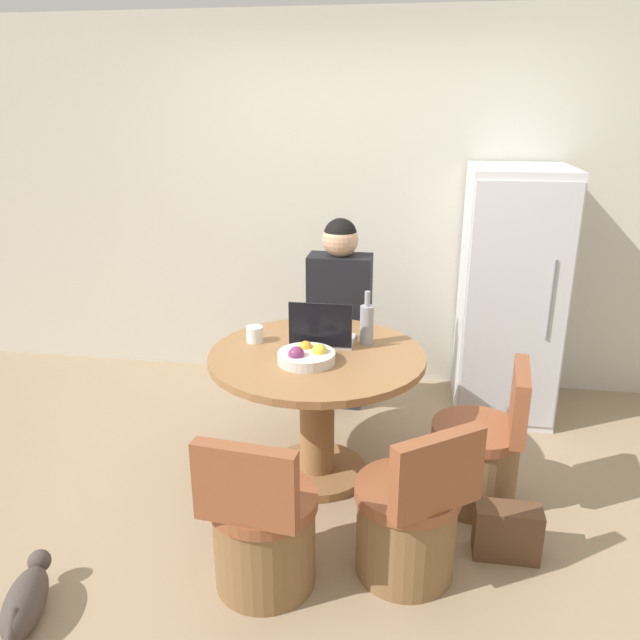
{
  "coord_description": "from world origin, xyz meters",
  "views": [
    {
      "loc": [
        0.43,
        -2.77,
        2.0
      ],
      "look_at": [
        -0.07,
        0.35,
        0.9
      ],
      "focal_mm": 35.0,
      "sensor_mm": 36.0,
      "label": 1
    }
  ],
  "objects_px": {
    "refrigerator": "(509,294)",
    "dining_table": "(317,392)",
    "cat": "(26,600)",
    "chair_near_right_corner": "(409,523)",
    "chair_right_side": "(479,457)",
    "handbag": "(507,532)",
    "fruit_bowl": "(306,356)",
    "chair_near_camera": "(263,533)",
    "bottle": "(367,323)",
    "person_seated": "(340,308)",
    "laptop": "(322,334)"
  },
  "relations": [
    {
      "from": "chair_near_right_corner",
      "to": "person_seated",
      "type": "distance_m",
      "value": 1.65
    },
    {
      "from": "chair_right_side",
      "to": "fruit_bowl",
      "type": "relative_size",
      "value": 2.63
    },
    {
      "from": "person_seated",
      "to": "handbag",
      "type": "relative_size",
      "value": 4.45
    },
    {
      "from": "dining_table",
      "to": "handbag",
      "type": "bearing_deg",
      "value": -28.03
    },
    {
      "from": "dining_table",
      "to": "bottle",
      "type": "height_order",
      "value": "bottle"
    },
    {
      "from": "bottle",
      "to": "handbag",
      "type": "xyz_separation_m",
      "value": [
        0.73,
        -0.7,
        -0.74
      ]
    },
    {
      "from": "chair_near_right_corner",
      "to": "bottle",
      "type": "height_order",
      "value": "bottle"
    },
    {
      "from": "person_seated",
      "to": "fruit_bowl",
      "type": "xyz_separation_m",
      "value": [
        -0.05,
        -0.93,
        0.04
      ]
    },
    {
      "from": "bottle",
      "to": "cat",
      "type": "relative_size",
      "value": 0.6
    },
    {
      "from": "chair_near_camera",
      "to": "person_seated",
      "type": "bearing_deg",
      "value": -87.88
    },
    {
      "from": "person_seated",
      "to": "laptop",
      "type": "height_order",
      "value": "person_seated"
    },
    {
      "from": "refrigerator",
      "to": "dining_table",
      "type": "distance_m",
      "value": 1.55
    },
    {
      "from": "cat",
      "to": "handbag",
      "type": "xyz_separation_m",
      "value": [
        1.98,
        0.7,
        0.04
      ]
    },
    {
      "from": "chair_near_right_corner",
      "to": "person_seated",
      "type": "xyz_separation_m",
      "value": [
        -0.5,
        1.5,
        0.48
      ]
    },
    {
      "from": "fruit_bowl",
      "to": "cat",
      "type": "relative_size",
      "value": 0.6
    },
    {
      "from": "refrigerator",
      "to": "laptop",
      "type": "bearing_deg",
      "value": -140.34
    },
    {
      "from": "fruit_bowl",
      "to": "chair_near_right_corner",
      "type": "bearing_deg",
      "value": -45.58
    },
    {
      "from": "chair_near_camera",
      "to": "fruit_bowl",
      "type": "relative_size",
      "value": 2.63
    },
    {
      "from": "cat",
      "to": "chair_near_right_corner",
      "type": "bearing_deg",
      "value": -87.45
    },
    {
      "from": "chair_near_camera",
      "to": "cat",
      "type": "height_order",
      "value": "chair_near_camera"
    },
    {
      "from": "chair_right_side",
      "to": "chair_near_right_corner",
      "type": "relative_size",
      "value": 1.0
    },
    {
      "from": "refrigerator",
      "to": "fruit_bowl",
      "type": "height_order",
      "value": "refrigerator"
    },
    {
      "from": "dining_table",
      "to": "handbag",
      "type": "xyz_separation_m",
      "value": [
        0.97,
        -0.52,
        -0.39
      ]
    },
    {
      "from": "laptop",
      "to": "cat",
      "type": "xyz_separation_m",
      "value": [
        -1.01,
        -1.34,
        -0.72
      ]
    },
    {
      "from": "chair_near_camera",
      "to": "bottle",
      "type": "height_order",
      "value": "bottle"
    },
    {
      "from": "handbag",
      "to": "refrigerator",
      "type": "bearing_deg",
      "value": 85.16
    },
    {
      "from": "person_seated",
      "to": "laptop",
      "type": "xyz_separation_m",
      "value": [
        -0.01,
        -0.67,
        0.06
      ]
    },
    {
      "from": "fruit_bowl",
      "to": "cat",
      "type": "bearing_deg",
      "value": -131.89
    },
    {
      "from": "chair_near_right_corner",
      "to": "laptop",
      "type": "xyz_separation_m",
      "value": [
        -0.52,
        0.83,
        0.54
      ]
    },
    {
      "from": "fruit_bowl",
      "to": "bottle",
      "type": "distance_m",
      "value": 0.43
    },
    {
      "from": "handbag",
      "to": "chair_near_right_corner",
      "type": "bearing_deg",
      "value": -157.99
    },
    {
      "from": "chair_near_camera",
      "to": "cat",
      "type": "xyz_separation_m",
      "value": [
        -0.91,
        -0.35,
        -0.17
      ]
    },
    {
      "from": "refrigerator",
      "to": "handbag",
      "type": "distance_m",
      "value": 1.71
    },
    {
      "from": "chair_near_right_corner",
      "to": "fruit_bowl",
      "type": "height_order",
      "value": "fruit_bowl"
    },
    {
      "from": "chair_right_side",
      "to": "chair_near_right_corner",
      "type": "bearing_deg",
      "value": -23.31
    },
    {
      "from": "fruit_bowl",
      "to": "bottle",
      "type": "height_order",
      "value": "bottle"
    },
    {
      "from": "dining_table",
      "to": "fruit_bowl",
      "type": "relative_size",
      "value": 3.9
    },
    {
      "from": "laptop",
      "to": "chair_near_right_corner",
      "type": "bearing_deg",
      "value": 121.87
    },
    {
      "from": "chair_near_camera",
      "to": "laptop",
      "type": "relative_size",
      "value": 2.29
    },
    {
      "from": "person_seated",
      "to": "fruit_bowl",
      "type": "relative_size",
      "value": 4.52
    },
    {
      "from": "chair_right_side",
      "to": "bottle",
      "type": "height_order",
      "value": "bottle"
    },
    {
      "from": "chair_near_right_corner",
      "to": "chair_near_camera",
      "type": "xyz_separation_m",
      "value": [
        -0.62,
        -0.17,
        0.0
      ]
    },
    {
      "from": "chair_right_side",
      "to": "cat",
      "type": "distance_m",
      "value": 2.19
    },
    {
      "from": "dining_table",
      "to": "chair_right_side",
      "type": "height_order",
      "value": "chair_right_side"
    },
    {
      "from": "refrigerator",
      "to": "bottle",
      "type": "height_order",
      "value": "refrigerator"
    },
    {
      "from": "refrigerator",
      "to": "laptop",
      "type": "height_order",
      "value": "refrigerator"
    },
    {
      "from": "bottle",
      "to": "refrigerator",
      "type": "bearing_deg",
      "value": 44.89
    },
    {
      "from": "chair_near_right_corner",
      "to": "bottle",
      "type": "bearing_deg",
      "value": -109.24
    },
    {
      "from": "chair_near_camera",
      "to": "bottle",
      "type": "distance_m",
      "value": 1.26
    },
    {
      "from": "refrigerator",
      "to": "chair_near_right_corner",
      "type": "xyz_separation_m",
      "value": [
        -0.58,
        -1.74,
        -0.55
      ]
    }
  ]
}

